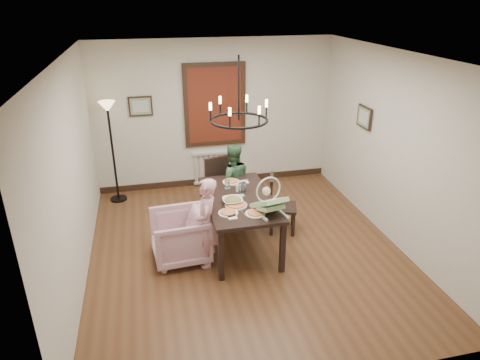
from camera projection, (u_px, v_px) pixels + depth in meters
name	position (u px, v px, depth m)	size (l,w,h in m)	color
room_shell	(240.00, 153.00, 6.16)	(4.51, 5.00, 2.81)	brown
dining_table	(239.00, 203.00, 6.22)	(0.96, 1.71, 0.80)	black
chair_far	(222.00, 188.00, 7.19)	(0.44, 0.44, 1.00)	black
chair_right	(283.00, 204.00, 6.71)	(0.42, 0.42, 0.95)	black
armchair	(180.00, 236.00, 6.04)	(0.77, 0.79, 0.72)	#D7A4B2
elderly_woman	(207.00, 230.00, 5.85)	(0.39, 0.26, 1.07)	#CB8F98
seated_man	(232.00, 187.00, 7.13)	(0.52, 0.41, 1.08)	#385E3B
baby_bouncer	(269.00, 201.00, 5.68)	(0.39, 0.53, 0.35)	#A2D190
salad_bowl	(233.00, 201.00, 6.00)	(0.34, 0.34, 0.08)	white
pizza_platter	(236.00, 205.00, 5.93)	(0.31, 0.31, 0.04)	tan
drinking_glass	(243.00, 188.00, 6.32)	(0.07, 0.07, 0.15)	silver
window_blinds	(215.00, 105.00, 7.95)	(1.00, 0.03, 1.40)	#5B1F12
radiator	(216.00, 167.00, 8.47)	(0.92, 0.12, 0.62)	silver
picture_back	(141.00, 106.00, 7.66)	(0.42, 0.03, 0.36)	black
picture_right	(364.00, 117.00, 6.99)	(0.42, 0.03, 0.36)	black
floor_lamp	(113.00, 154.00, 7.56)	(0.30, 0.30, 1.80)	black
chandelier	(239.00, 120.00, 5.72)	(0.80, 0.80, 0.04)	black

